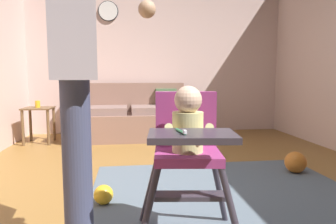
{
  "coord_description": "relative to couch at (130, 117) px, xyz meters",
  "views": [
    {
      "loc": [
        -0.5,
        -2.3,
        0.95
      ],
      "look_at": [
        -0.27,
        -0.5,
        0.75
      ],
      "focal_mm": 32.55,
      "sensor_mm": 36.0,
      "label": 1
    }
  ],
  "objects": [
    {
      "name": "adult_standing",
      "position": [
        -0.27,
        -3.25,
        0.66
      ],
      "size": [
        0.56,
        0.5,
        1.74
      ],
      "rotation": [
        0.0,
        0.0,
        0.15
      ],
      "color": "#3C415D",
      "rests_on": "ground"
    },
    {
      "name": "sippy_cup",
      "position": [
        -1.32,
        -0.23,
        0.24
      ],
      "size": [
        0.07,
        0.07,
        0.1
      ],
      "primitive_type": "cylinder",
      "color": "gold",
      "rests_on": "side_table"
    },
    {
      "name": "wall_clock",
      "position": [
        -0.33,
        0.48,
        1.71
      ],
      "size": [
        0.33,
        0.04,
        0.33
      ],
      "color": "white"
    },
    {
      "name": "high_chair",
      "position": [
        0.31,
        -3.16,
        0.29
      ],
      "size": [
        0.67,
        0.78,
        0.91
      ],
      "rotation": [
        0.0,
        0.0,
        -1.69
      ],
      "color": "#342F3A",
      "rests_on": "ground"
    },
    {
      "name": "area_rug",
      "position": [
        0.76,
        -2.69,
        -0.33
      ],
      "size": [
        2.19,
        2.25,
        0.01
      ],
      "primitive_type": "cube",
      "color": "slate",
      "rests_on": "ground"
    },
    {
      "name": "couch",
      "position": [
        0.0,
        0.0,
        0.0
      ],
      "size": [
        1.81,
        0.86,
        0.86
      ],
      "rotation": [
        0.0,
        0.0,
        -1.57
      ],
      "color": "#886455",
      "rests_on": "ground"
    },
    {
      "name": "toy_ball",
      "position": [
        -0.21,
        -2.54,
        -0.26
      ],
      "size": [
        0.15,
        0.15,
        0.15
      ],
      "primitive_type": "sphere",
      "color": "gold",
      "rests_on": "ground"
    },
    {
      "name": "ground",
      "position": [
        0.49,
        -2.49,
        -0.38
      ],
      "size": [
        5.91,
        7.56,
        0.1
      ],
      "primitive_type": "cube",
      "color": "olive"
    },
    {
      "name": "side_table",
      "position": [
        -1.31,
        -0.23,
        0.05
      ],
      "size": [
        0.4,
        0.4,
        0.52
      ],
      "color": "brown",
      "rests_on": "ground"
    },
    {
      "name": "toy_ball_second",
      "position": [
        1.64,
        -2.01,
        -0.23
      ],
      "size": [
        0.21,
        0.21,
        0.21
      ],
      "primitive_type": "sphere",
      "color": "orange",
      "rests_on": "ground"
    },
    {
      "name": "wall_far",
      "position": [
        0.49,
        0.52,
        1.01
      ],
      "size": [
        5.11,
        0.06,
        2.69
      ],
      "primitive_type": "cube",
      "color": "beige",
      "rests_on": "ground"
    }
  ]
}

